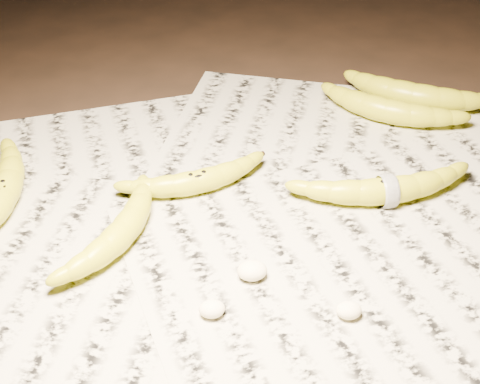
{
  "coord_description": "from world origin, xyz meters",
  "views": [
    {
      "loc": [
        -0.1,
        -0.63,
        0.52
      ],
      "look_at": [
        -0.02,
        0.01,
        0.05
      ],
      "focal_mm": 50.0,
      "sensor_mm": 36.0,
      "label": 1
    }
  ],
  "objects": [
    {
      "name": "banana_upper_b",
      "position": [
        0.28,
        0.26,
        0.03
      ],
      "size": [
        0.21,
        0.16,
        0.04
      ],
      "primitive_type": null,
      "rotation": [
        0.0,
        0.0,
        -0.51
      ],
      "color": "gold",
      "rests_on": "newspaper_patch"
    },
    {
      "name": "banana_upper_a",
      "position": [
        0.23,
        0.22,
        0.03
      ],
      "size": [
        0.2,
        0.16,
        0.04
      ],
      "primitive_type": null,
      "rotation": [
        0.0,
        0.0,
        -0.58
      ],
      "color": "gold",
      "rests_on": "newspaper_patch"
    },
    {
      "name": "flesh_chunk_a",
      "position": [
        -0.02,
        -0.09,
        0.02
      ],
      "size": [
        0.03,
        0.03,
        0.02
      ],
      "primitive_type": "ellipsoid",
      "color": "#FEF1C4",
      "rests_on": "newspaper_patch"
    },
    {
      "name": "measuring_tape",
      "position": [
        0.17,
        0.03,
        0.03
      ],
      "size": [
        0.01,
        0.05,
        0.05
      ],
      "primitive_type": "torus",
      "rotation": [
        0.0,
        1.57,
        0.06
      ],
      "color": "white",
      "rests_on": "newspaper_patch"
    },
    {
      "name": "flesh_chunk_b",
      "position": [
        -0.07,
        -0.14,
        0.02
      ],
      "size": [
        0.03,
        0.02,
        0.02
      ],
      "primitive_type": "ellipsoid",
      "color": "#FEF1C4",
      "rests_on": "newspaper_patch"
    },
    {
      "name": "ground",
      "position": [
        0.0,
        0.0,
        0.0
      ],
      "size": [
        3.0,
        3.0,
        0.0
      ],
      "primitive_type": "plane",
      "color": "black",
      "rests_on": "ground"
    },
    {
      "name": "banana_left_b",
      "position": [
        -0.16,
        -0.02,
        0.03
      ],
      "size": [
        0.14,
        0.18,
        0.04
      ],
      "primitive_type": null,
      "rotation": [
        0.0,
        0.0,
        1.06
      ],
      "color": "gold",
      "rests_on": "newspaper_patch"
    },
    {
      "name": "flesh_chunk_c",
      "position": [
        0.07,
        -0.16,
        0.02
      ],
      "size": [
        0.03,
        0.02,
        0.02
      ],
      "primitive_type": "ellipsoid",
      "color": "#FEF1C4",
      "rests_on": "newspaper_patch"
    },
    {
      "name": "newspaper_patch",
      "position": [
        0.01,
        0.02,
        0.0
      ],
      "size": [
        0.9,
        0.7,
        0.01
      ],
      "primitive_type": "cube",
      "color": "#AEAB95",
      "rests_on": "ground"
    },
    {
      "name": "banana_left_a",
      "position": [
        -0.32,
        0.07,
        0.03
      ],
      "size": [
        0.1,
        0.23,
        0.04
      ],
      "primitive_type": null,
      "rotation": [
        0.0,
        0.0,
        1.4
      ],
      "color": "gold",
      "rests_on": "newspaper_patch"
    },
    {
      "name": "banana_center",
      "position": [
        -0.07,
        0.08,
        0.02
      ],
      "size": [
        0.18,
        0.09,
        0.03
      ],
      "primitive_type": null,
      "rotation": [
        0.0,
        0.0,
        0.25
      ],
      "color": "gold",
      "rests_on": "newspaper_patch"
    },
    {
      "name": "banana_taped",
      "position": [
        0.17,
        0.03,
        0.03
      ],
      "size": [
        0.22,
        0.07,
        0.04
      ],
      "primitive_type": null,
      "rotation": [
        0.0,
        0.0,
        0.06
      ],
      "color": "gold",
      "rests_on": "newspaper_patch"
    }
  ]
}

